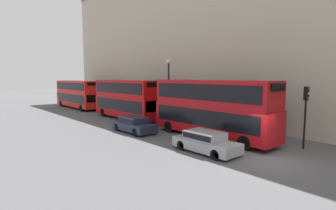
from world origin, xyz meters
The scene contains 9 objects.
ground_plane centered at (0.00, 0.00, 0.00)m, with size 200.00×200.00×0.00m, color #515154.
building_facade centered at (7.00, 0.00, 9.78)m, with size 1.10×80.00×18.94m.
bus_leading centered at (1.60, 5.49, 2.51)m, with size 2.59×10.68×4.56m.
bus_second_in_queue centered at (1.60, 17.73, 2.44)m, with size 2.59×10.16×4.42m.
bus_third_in_queue centered at (1.60, 31.42, 2.31)m, with size 2.59×11.00×4.17m.
car_dark_sedan centered at (-1.80, 3.17, 0.71)m, with size 1.84×4.42×1.34m.
car_hatchback centered at (-1.80, 11.31, 0.71)m, with size 1.85×4.42×1.33m.
traffic_light centered at (3.67, -0.72, 3.00)m, with size 0.30×0.36×4.18m.
street_lamp centered at (3.51, 12.72, 4.05)m, with size 0.44×0.44×6.57m.
Camera 1 is at (-14.44, -7.51, 4.84)m, focal length 28.00 mm.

